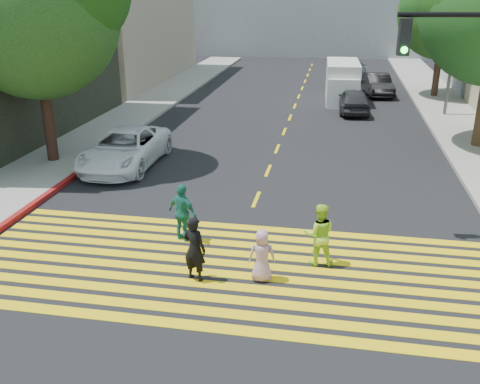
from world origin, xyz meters
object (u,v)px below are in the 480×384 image
(tree_right_far, at_px, (446,7))
(dark_car_near, at_px, (353,101))
(dark_car_parked, at_px, (377,84))
(white_van, at_px, (342,83))
(pedestrian_extra, at_px, (183,213))
(pedestrian_man, at_px, (195,249))
(pedestrian_child, at_px, (262,256))
(silver_car, at_px, (353,69))
(pedestrian_woman, at_px, (319,234))
(white_sedan, at_px, (125,148))
(tree_left, at_px, (36,4))

(tree_right_far, distance_m, dark_car_near, 8.80)
(dark_car_parked, bearing_deg, white_van, -140.83)
(pedestrian_extra, bearing_deg, tree_right_far, -87.57)
(pedestrian_man, bearing_deg, tree_right_far, -91.16)
(pedestrian_child, xyz_separation_m, silver_car, (2.54, 30.86, 0.06))
(dark_car_near, height_order, white_van, white_van)
(pedestrian_man, distance_m, pedestrian_woman, 3.14)
(white_sedan, bearing_deg, silver_car, 68.83)
(tree_left, relative_size, dark_car_parked, 2.14)
(pedestrian_man, bearing_deg, dark_car_near, -82.41)
(white_sedan, xyz_separation_m, white_van, (8.21, 14.32, 0.39))
(white_sedan, distance_m, white_van, 16.52)
(dark_car_near, relative_size, silver_car, 0.81)
(dark_car_near, distance_m, white_van, 3.13)
(silver_car, bearing_deg, white_van, 88.60)
(silver_car, xyz_separation_m, white_van, (-0.78, -8.88, 0.41))
(tree_left, bearing_deg, white_van, 52.36)
(pedestrian_child, relative_size, white_sedan, 0.25)
(pedestrian_child, distance_m, silver_car, 30.96)
(pedestrian_child, relative_size, dark_car_parked, 0.31)
(tree_left, bearing_deg, tree_right_far, 44.60)
(tree_left, height_order, silver_car, tree_left)
(pedestrian_man, bearing_deg, white_sedan, -39.04)
(tree_right_far, relative_size, pedestrian_child, 6.16)
(tree_right_far, height_order, pedestrian_child, tree_right_far)
(tree_left, relative_size, tree_right_far, 1.11)
(dark_car_parked, bearing_deg, silver_car, 94.29)
(white_sedan, height_order, dark_car_near, white_sedan)
(white_sedan, distance_m, dark_car_near, 14.35)
(tree_left, relative_size, pedestrian_child, 6.83)
(pedestrian_man, xyz_separation_m, white_van, (3.33, 22.24, 0.30))
(white_sedan, bearing_deg, pedestrian_woman, -40.47)
(tree_left, xyz_separation_m, dark_car_parked, (13.37, 16.91, -5.32))
(silver_car, relative_size, dark_car_parked, 1.18)
(pedestrian_child, relative_size, dark_car_near, 0.33)
(dark_car_near, height_order, silver_car, silver_car)
(tree_left, relative_size, pedestrian_woman, 5.47)
(pedestrian_extra, distance_m, white_van, 20.67)
(pedestrian_man, relative_size, dark_car_near, 0.41)
(white_sedan, bearing_deg, pedestrian_extra, -55.79)
(pedestrian_woman, bearing_deg, pedestrian_extra, -18.81)
(pedestrian_child, relative_size, white_van, 0.26)
(pedestrian_man, distance_m, pedestrian_child, 1.60)
(pedestrian_man, bearing_deg, pedestrian_extra, -47.37)
(pedestrian_woman, xyz_separation_m, dark_car_parked, (2.73, 23.41, -0.13))
(dark_car_parked, bearing_deg, dark_car_near, -114.86)
(pedestrian_child, height_order, white_sedan, white_sedan)
(silver_car, bearing_deg, pedestrian_child, 88.89)
(tree_left, relative_size, dark_car_near, 2.25)
(pedestrian_woman, height_order, pedestrian_extra, pedestrian_extra)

